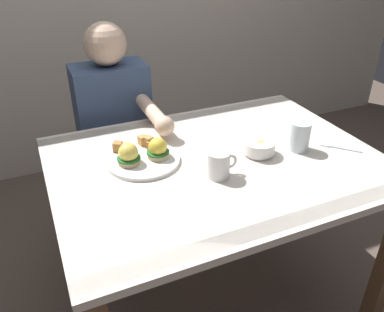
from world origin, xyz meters
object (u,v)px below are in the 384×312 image
(eggs_benedict_plate, at_px, (143,155))
(fruit_bowl, at_px, (259,147))
(diner_person, at_px, (116,128))
(coffee_mug, at_px, (219,163))
(water_glass_near, at_px, (299,138))
(fork, at_px, (338,147))
(dining_table, at_px, (216,183))

(eggs_benedict_plate, xyz_separation_m, fruit_bowl, (0.42, -0.12, 0.00))
(eggs_benedict_plate, relative_size, diner_person, 0.24)
(coffee_mug, height_order, water_glass_near, water_glass_near)
(fork, relative_size, water_glass_near, 1.11)
(coffee_mug, height_order, fork, coffee_mug)
(dining_table, xyz_separation_m, fruit_bowl, (0.16, -0.03, 0.14))
(dining_table, xyz_separation_m, fork, (0.47, -0.11, 0.11))
(fruit_bowl, height_order, fork, fruit_bowl)
(coffee_mug, bearing_deg, fork, -1.25)
(eggs_benedict_plate, relative_size, fruit_bowl, 2.25)
(eggs_benedict_plate, xyz_separation_m, diner_person, (0.02, 0.50, -0.12))
(eggs_benedict_plate, relative_size, coffee_mug, 2.42)
(fork, distance_m, water_glass_near, 0.17)
(dining_table, height_order, fork, fork)
(fork, height_order, water_glass_near, water_glass_near)
(dining_table, relative_size, eggs_benedict_plate, 4.44)
(eggs_benedict_plate, relative_size, water_glass_near, 2.36)
(dining_table, xyz_separation_m, coffee_mug, (-0.05, -0.10, 0.16))
(fork, bearing_deg, fruit_bowl, 164.76)
(fruit_bowl, distance_m, diner_person, 0.75)
(dining_table, relative_size, coffee_mug, 10.77)
(eggs_benedict_plate, distance_m, fork, 0.76)
(dining_table, bearing_deg, coffee_mug, -114.68)
(dining_table, relative_size, diner_person, 1.05)
(coffee_mug, bearing_deg, diner_person, 105.26)
(fruit_bowl, bearing_deg, fork, -15.24)
(fruit_bowl, distance_m, coffee_mug, 0.22)
(fruit_bowl, relative_size, diner_person, 0.11)
(fruit_bowl, relative_size, coffee_mug, 1.08)
(eggs_benedict_plate, bearing_deg, dining_table, -20.78)
(fork, bearing_deg, diner_person, 134.96)
(fruit_bowl, height_order, water_glass_near, water_glass_near)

